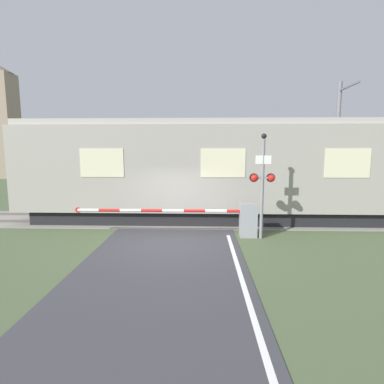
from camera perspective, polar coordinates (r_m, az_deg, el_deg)
name	(u,v)px	position (r m, az deg, el deg)	size (l,w,h in m)	color
ground_plane	(170,244)	(10.13, -4.19, -9.80)	(80.00, 80.00, 0.00)	#475638
track_bed	(178,220)	(13.38, -2.65, -5.32)	(36.00, 3.20, 0.13)	gray
train	(221,171)	(13.04, 5.49, 4.03)	(17.20, 2.76, 4.33)	black
crossing_barrier	(232,218)	(10.85, 7.59, -4.98)	(6.56, 0.44, 1.22)	gray
signal_post	(263,180)	(10.58, 13.30, 2.24)	(0.88, 0.26, 3.65)	gray
catenary_pole	(337,146)	(16.13, 25.84, 7.88)	(0.20, 1.90, 6.30)	slate
distant_building	(4,122)	(40.67, -32.18, 11.17)	(2.81, 2.81, 12.41)	gray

